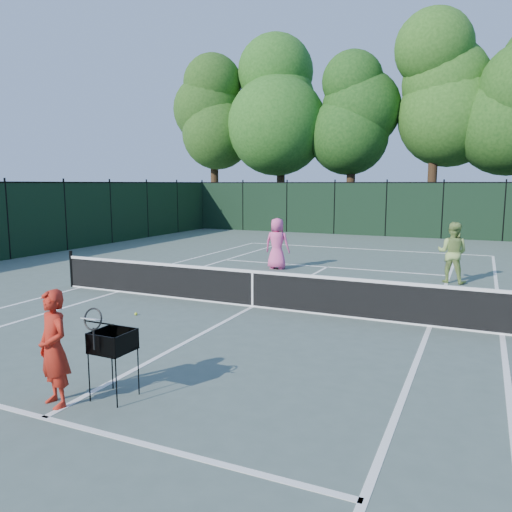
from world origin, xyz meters
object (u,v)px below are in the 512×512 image
at_px(ball_hopper, 113,342).
at_px(loose_ball_midcourt, 136,314).
at_px(player_green, 452,253).
at_px(coach, 54,348).
at_px(player_pink, 277,244).

relative_size(ball_hopper, loose_ball_midcourt, 14.35).
distance_m(ball_hopper, loose_ball_midcourt, 4.56).
distance_m(player_green, loose_ball_midcourt, 9.50).
distance_m(coach, player_pink, 11.43).
xyz_separation_m(player_green, loose_ball_midcourt, (-6.32, -7.04, -0.89)).
relative_size(player_pink, loose_ball_midcourt, 26.35).
height_order(player_pink, player_green, player_green).
bearing_deg(coach, loose_ball_midcourt, 134.20).
height_order(coach, loose_ball_midcourt, coach).
xyz_separation_m(player_pink, ball_hopper, (1.94, -10.85, -0.08)).
relative_size(coach, loose_ball_midcourt, 23.49).
height_order(player_green, loose_ball_midcourt, player_green).
relative_size(player_pink, player_green, 0.97).
height_order(coach, player_green, player_green).
bearing_deg(ball_hopper, player_green, 72.47).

